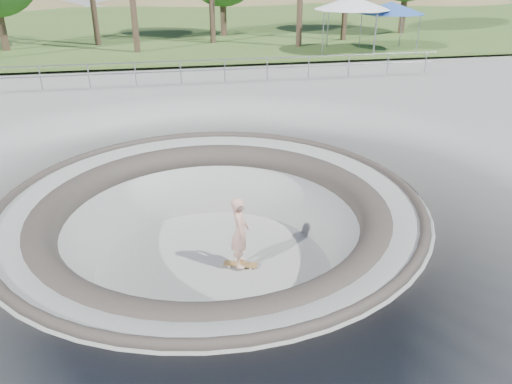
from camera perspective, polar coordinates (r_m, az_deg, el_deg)
ground at (r=12.18m, az=-5.13°, el=-0.99°), size 180.00×180.00×0.00m
skate_bowl at (r=13.09m, az=-4.82°, el=-8.19°), size 14.00×14.00×4.10m
grass_strip at (r=45.20m, az=-10.25°, el=18.30°), size 180.00×36.00×0.12m
distant_hills at (r=69.35m, az=-7.18°, el=14.73°), size 103.20×45.00×28.60m
safety_railing at (r=23.38m, az=-8.59°, el=13.42°), size 25.00×0.06×1.03m
skateboard at (r=13.03m, az=-1.79°, el=-8.26°), size 0.90×0.52×0.09m
skater at (r=12.53m, az=-1.85°, el=-4.59°), size 0.55×0.75×1.88m
canopy_white at (r=31.12m, az=10.97°, el=20.45°), size 5.64×5.64×3.11m
canopy_blue at (r=32.10m, az=15.18°, el=19.66°), size 5.47×5.47×2.77m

